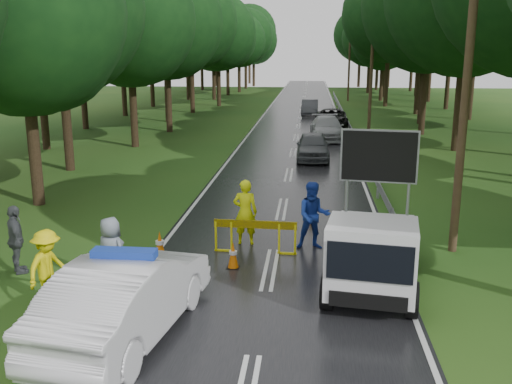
# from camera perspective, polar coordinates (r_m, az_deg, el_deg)

# --- Properties ---
(ground) EXTENTS (160.00, 160.00, 0.00)m
(ground) POSITION_cam_1_polar(r_m,az_deg,el_deg) (15.39, 1.43, -7.75)
(ground) COLOR #1A4814
(ground) RESTS_ON ground
(road) EXTENTS (7.00, 140.00, 0.02)m
(road) POSITION_cam_1_polar(r_m,az_deg,el_deg) (44.64, 4.26, 6.57)
(road) COLOR black
(road) RESTS_ON ground
(guardrail) EXTENTS (0.12, 60.06, 0.70)m
(guardrail) POSITION_cam_1_polar(r_m,az_deg,el_deg) (44.32, 9.08, 7.08)
(guardrail) COLOR gray
(guardrail) RESTS_ON ground
(utility_pole_near) EXTENTS (1.40, 0.24, 10.00)m
(utility_pole_near) POSITION_cam_1_polar(r_m,az_deg,el_deg) (16.81, 20.39, 10.96)
(utility_pole_near) COLOR #442D1F
(utility_pole_near) RESTS_ON ground
(utility_pole_mid) EXTENTS (1.40, 0.24, 10.00)m
(utility_pole_mid) POSITION_cam_1_polar(r_m,az_deg,el_deg) (42.48, 11.52, 12.80)
(utility_pole_mid) COLOR #442D1F
(utility_pole_mid) RESTS_ON ground
(utility_pole_far) EXTENTS (1.40, 0.24, 10.00)m
(utility_pole_far) POSITION_cam_1_polar(r_m,az_deg,el_deg) (68.40, 9.33, 13.21)
(utility_pole_far) COLOR #442D1F
(utility_pole_far) RESTS_ON ground
(police_sedan) EXTENTS (2.56, 5.39, 1.88)m
(police_sedan) POSITION_cam_1_polar(r_m,az_deg,el_deg) (11.97, -12.80, -10.21)
(police_sedan) COLOR silver
(police_sedan) RESTS_ON ground
(work_truck) EXTENTS (2.69, 4.92, 3.73)m
(work_truck) POSITION_cam_1_polar(r_m,az_deg,el_deg) (14.10, 11.61, -5.73)
(work_truck) COLOR gray
(work_truck) RESTS_ON ground
(barrier) EXTENTS (2.39, 0.15, 0.99)m
(barrier) POSITION_cam_1_polar(r_m,az_deg,el_deg) (16.32, -0.08, -3.69)
(barrier) COLOR yellow
(barrier) RESTS_ON ground
(officer) EXTENTS (0.73, 0.48, 2.00)m
(officer) POSITION_cam_1_polar(r_m,az_deg,el_deg) (17.04, -1.08, -2.04)
(officer) COLOR #F0FF0D
(officer) RESTS_ON ground
(civilian) EXTENTS (1.06, 0.87, 2.01)m
(civilian) POSITION_cam_1_polar(r_m,az_deg,el_deg) (16.75, 5.77, -2.37)
(civilian) COLOR #1835A0
(civilian) RESTS_ON ground
(bystander_left) EXTENTS (0.98, 1.29, 1.77)m
(bystander_left) POSITION_cam_1_polar(r_m,az_deg,el_deg) (13.97, -20.12, -7.06)
(bystander_left) COLOR yellow
(bystander_left) RESTS_ON ground
(bystander_mid) EXTENTS (0.99, 1.13, 1.83)m
(bystander_mid) POSITION_cam_1_polar(r_m,az_deg,el_deg) (16.11, -22.87, -4.42)
(bystander_mid) COLOR #45494D
(bystander_mid) RESTS_ON ground
(bystander_right) EXTENTS (1.03, 0.89, 1.78)m
(bystander_right) POSITION_cam_1_polar(r_m,az_deg,el_deg) (14.46, -14.27, -5.88)
(bystander_right) COLOR gray
(bystander_right) RESTS_ON ground
(queue_car_first) EXTENTS (1.78, 4.33, 1.47)m
(queue_car_first) POSITION_cam_1_polar(r_m,az_deg,el_deg) (30.76, 5.72, 4.58)
(queue_car_first) COLOR #44484C
(queue_car_first) RESTS_ON ground
(queue_car_second) EXTENTS (2.38, 5.24, 1.49)m
(queue_car_second) POSITION_cam_1_polar(r_m,az_deg,el_deg) (38.13, 7.13, 6.36)
(queue_car_second) COLOR #9B9EA2
(queue_car_second) RESTS_ON ground
(queue_car_third) EXTENTS (2.40, 5.12, 1.42)m
(queue_car_third) POSITION_cam_1_polar(r_m,az_deg,el_deg) (44.10, 7.56, 7.31)
(queue_car_third) COLOR black
(queue_car_third) RESTS_ON ground
(queue_car_fourth) EXTENTS (1.54, 4.21, 1.38)m
(queue_car_fourth) POSITION_cam_1_polar(r_m,az_deg,el_deg) (52.93, 5.40, 8.43)
(queue_car_fourth) COLOR #42444A
(queue_car_fourth) RESTS_ON ground
(cone_near_left) EXTENTS (0.34, 0.34, 0.73)m
(cone_near_left) POSITION_cam_1_polar(r_m,az_deg,el_deg) (14.99, -12.42, -7.24)
(cone_near_left) COLOR black
(cone_near_left) RESTS_ON ground
(cone_center) EXTENTS (0.35, 0.35, 0.74)m
(cone_center) POSITION_cam_1_polar(r_m,az_deg,el_deg) (15.36, -2.30, -6.37)
(cone_center) COLOR black
(cone_center) RESTS_ON ground
(cone_far) EXTENTS (0.37, 0.37, 0.78)m
(cone_far) POSITION_cam_1_polar(r_m,az_deg,el_deg) (19.99, 5.55, -1.55)
(cone_far) COLOR black
(cone_far) RESTS_ON ground
(cone_left_mid) EXTENTS (0.39, 0.39, 0.82)m
(cone_left_mid) POSITION_cam_1_polar(r_m,az_deg,el_deg) (16.23, -9.59, -5.30)
(cone_left_mid) COLOR black
(cone_left_mid) RESTS_ON ground
(cone_right) EXTENTS (0.31, 0.31, 0.66)m
(cone_right) POSITION_cam_1_polar(r_m,az_deg,el_deg) (16.92, 13.79, -4.98)
(cone_right) COLOR black
(cone_right) RESTS_ON ground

